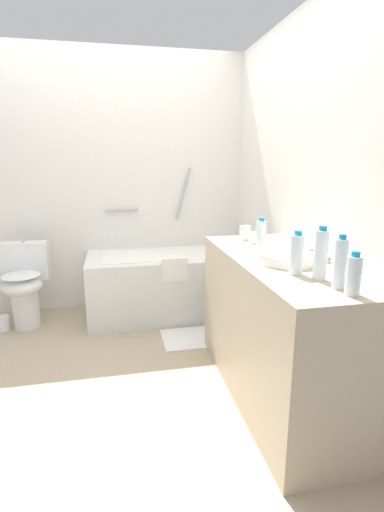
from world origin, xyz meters
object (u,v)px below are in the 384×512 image
drinking_glass_1 (254,238)px  water_bottle_2 (261,235)px  bathtub (170,282)px  sink_basin (287,257)px  water_bottle_3 (297,254)px  toilet_paper_roll (3,323)px  water_bottle_0 (321,255)px  water_bottle_1 (340,263)px  bath_mat (200,337)px  water_bottle_4 (354,275)px  sink_faucet (321,255)px  drinking_glass_0 (245,233)px  toilet (24,283)px

drinking_glass_1 → water_bottle_2: bearing=-97.9°
water_bottle_2 → bathtub: bearing=109.7°
sink_basin → water_bottle_3: water_bottle_3 is taller
toilet_paper_roll → water_bottle_2: bearing=-29.7°
toilet_paper_roll → water_bottle_3: bearing=-41.4°
bathtub → water_bottle_0: 2.03m
water_bottle_1 → bath_mat: bearing=102.3°
water_bottle_0 → water_bottle_4: bearing=-83.7°
bathtub → sink_faucet: size_ratio=9.98×
water_bottle_4 → toilet_paper_roll: size_ratio=1.51×
drinking_glass_0 → drinking_glass_1: bearing=-79.9°
water_bottle_4 → bath_mat: water_bottle_4 is taller
water_bottle_0 → sink_faucet: bearing=58.5°
bathtub → water_bottle_4: size_ratio=7.97×
water_bottle_0 → bathtub: bearing=103.8°
water_bottle_4 → drinking_glass_1: water_bottle_4 is taller
bathtub → bath_mat: size_ratio=2.39×
drinking_glass_1 → toilet_paper_roll: drinking_glass_1 is taller
water_bottle_0 → water_bottle_1: size_ratio=1.06×
water_bottle_4 → toilet_paper_roll: (-1.97, 1.98, -0.91)m
toilet → drinking_glass_0: (1.72, -0.86, 0.54)m
toilet → bath_mat: 1.62m
sink_basin → bath_mat: sink_basin is taller
toilet → water_bottle_4: (1.77, -2.06, 0.58)m
toilet → water_bottle_4: size_ratio=3.92×
drinking_glass_0 → drinking_glass_1: (0.02, -0.12, -0.01)m
water_bottle_3 → drinking_glass_1: size_ratio=2.89×
water_bottle_0 → water_bottle_2: size_ratio=1.27×
sink_basin → sink_faucet: size_ratio=2.33×
water_bottle_2 → water_bottle_4: bearing=-86.4°
bathtub → drinking_glass_1: size_ratio=19.66×
bathtub → water_bottle_2: (0.42, -1.18, 0.66)m
water_bottle_3 → drinking_glass_1: (0.06, 0.75, -0.07)m
toilet → water_bottle_4: 2.78m
drinking_glass_1 → bath_mat: (-0.28, 0.40, -0.91)m
toilet → water_bottle_1: water_bottle_1 is taller
sink_basin → water_bottle_2: size_ratio=1.72×
drinking_glass_0 → bath_mat: 1.00m
water_bottle_1 → sink_basin: bearing=92.4°
sink_faucet → water_bottle_1: 0.51m
sink_basin → drinking_glass_1: size_ratio=4.60×
sink_basin → water_bottle_3: bearing=-105.4°
bathtub → drinking_glass_1: bathtub is taller
toilet → drinking_glass_1: 2.07m
water_bottle_4 → drinking_glass_0: water_bottle_4 is taller
toilet → toilet_paper_roll: size_ratio=5.93×
sink_faucet → drinking_glass_1: drinking_glass_1 is taller
sink_faucet → drinking_glass_0: drinking_glass_0 is taller
water_bottle_1 → drinking_glass_0: size_ratio=2.39×
toilet_paper_roll → sink_basin: bearing=-36.3°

